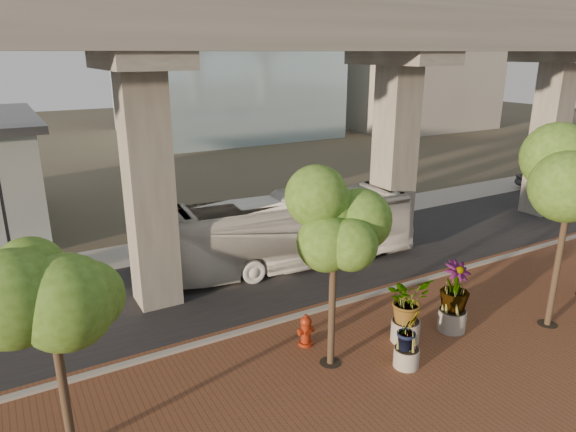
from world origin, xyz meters
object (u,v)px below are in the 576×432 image
parked_car (546,180)px  planter_front (407,303)px  fire_hydrant (306,330)px  transit_bus (290,231)px

parked_car → planter_front: 25.47m
planter_front → parked_car: bearing=24.6°
planter_front → fire_hydrant: bearing=154.3°
transit_bus → parked_car: 23.36m
transit_bus → planter_front: transit_bus is taller
transit_bus → fire_hydrant: bearing=159.6°
transit_bus → parked_car: (23.17, 2.78, -1.00)m
parked_car → fire_hydrant: parked_car is taller
parked_car → planter_front: planter_front is taller
parked_car → fire_hydrant: size_ratio=3.63×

